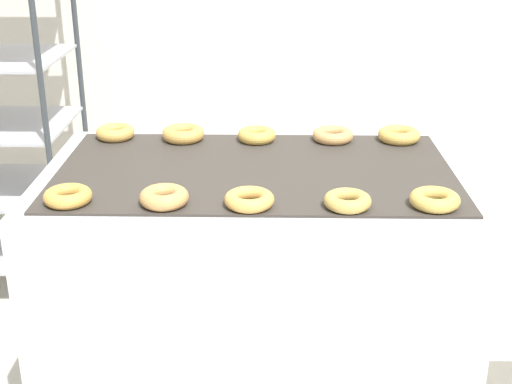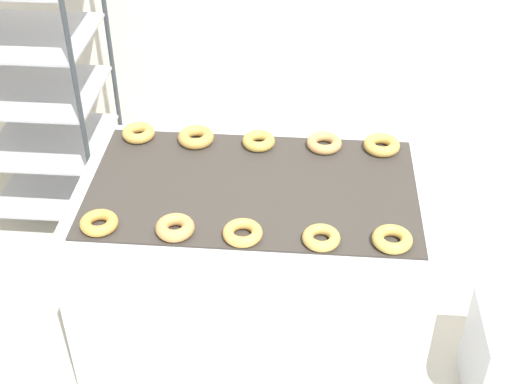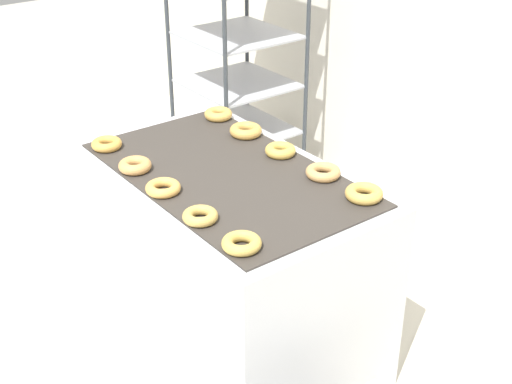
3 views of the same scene
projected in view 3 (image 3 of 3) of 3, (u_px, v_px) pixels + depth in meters
fryer_machine at (229, 263)px, 3.12m from camera, size 1.33×0.81×0.88m
baking_rack_cart at (237, 60)px, 4.15m from camera, size 0.61×0.59×1.78m
donut_near_leftmost at (107, 144)px, 3.11m from camera, size 0.13×0.13×0.04m
donut_near_left at (135, 165)px, 2.92m from camera, size 0.14×0.14×0.04m
donut_near_center at (163, 188)px, 2.75m from camera, size 0.14×0.14×0.04m
donut_near_right at (200, 216)px, 2.56m from camera, size 0.13×0.13×0.04m
donut_near_rightmost at (242, 243)px, 2.40m from camera, size 0.14×0.14×0.04m
donut_far_leftmost at (218, 114)px, 3.41m from camera, size 0.13×0.13×0.04m
donut_far_left at (246, 131)px, 3.23m from camera, size 0.15×0.15×0.05m
donut_far_center at (280, 150)px, 3.06m from camera, size 0.13×0.13×0.04m
donut_far_right at (323, 172)px, 2.87m from camera, size 0.14×0.14×0.04m
donut_far_rightmost at (364, 193)px, 2.71m from camera, size 0.15×0.15×0.04m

